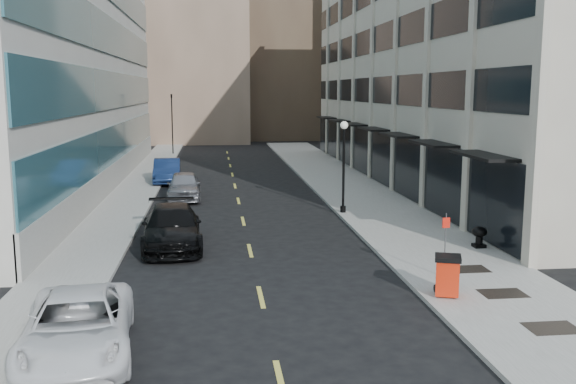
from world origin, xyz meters
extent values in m
plane|color=black|center=(0.00, 0.00, 0.00)|extent=(160.00, 160.00, 0.00)
cube|color=gray|center=(7.50, 20.00, 0.07)|extent=(5.00, 80.00, 0.15)
cube|color=gray|center=(-6.50, 20.00, 0.07)|extent=(3.00, 80.00, 0.15)
cube|color=beige|center=(17.00, 27.00, 9.00)|extent=(14.00, 46.00, 18.00)
cube|color=black|center=(10.02, 27.00, 2.00)|extent=(0.18, 46.00, 3.60)
cube|color=black|center=(10.03, 27.00, 6.50)|extent=(0.12, 46.00, 1.80)
cube|color=black|center=(10.03, 27.00, 10.00)|extent=(0.12, 46.00, 1.80)
cube|color=beige|center=(10.00, 4.00, 9.00)|extent=(0.35, 0.60, 18.00)
cube|color=beige|center=(10.00, 10.00, 9.00)|extent=(0.35, 0.60, 18.00)
cube|color=beige|center=(10.00, 16.00, 9.00)|extent=(0.35, 0.60, 18.00)
cube|color=beige|center=(10.00, 22.00, 9.00)|extent=(0.35, 0.60, 18.00)
cube|color=beige|center=(10.00, 28.00, 9.00)|extent=(0.35, 0.60, 18.00)
cube|color=beige|center=(10.00, 34.00, 9.00)|extent=(0.35, 0.60, 18.00)
cube|color=beige|center=(10.00, 40.00, 9.00)|extent=(0.35, 0.60, 18.00)
cube|color=beige|center=(10.00, 46.00, 9.00)|extent=(0.35, 0.60, 18.00)
cube|color=black|center=(9.35, 7.00, 3.90)|extent=(1.30, 4.00, 0.12)
cube|color=black|center=(9.35, 13.00, 3.90)|extent=(1.30, 4.00, 0.12)
cube|color=black|center=(9.35, 19.00, 3.90)|extent=(1.30, 4.00, 0.12)
cube|color=black|center=(9.35, 25.00, 3.90)|extent=(1.30, 4.00, 0.12)
cube|color=black|center=(9.35, 31.00, 3.90)|extent=(1.30, 4.00, 0.12)
cube|color=black|center=(9.35, 37.00, 3.90)|extent=(1.30, 4.00, 0.12)
cube|color=black|center=(9.35, 43.00, 3.90)|extent=(1.30, 4.00, 0.12)
cube|color=gray|center=(-7.96, 27.00, 0.90)|extent=(0.20, 46.00, 1.80)
cube|color=#326975|center=(-7.97, 27.00, 3.00)|extent=(0.14, 45.60, 2.40)
cube|color=#326975|center=(-7.97, 27.00, 6.50)|extent=(0.14, 45.60, 2.40)
cube|color=#326975|center=(-7.97, 27.00, 10.00)|extent=(0.14, 45.60, 2.40)
cube|color=#957661|center=(-4.00, 68.00, 14.00)|extent=(14.00, 18.00, 28.00)
cube|color=brown|center=(8.00, 72.00, 17.00)|extent=(12.00, 16.00, 34.00)
cube|color=#957661|center=(-14.00, 78.00, 11.00)|extent=(12.00, 14.00, 22.00)
cube|color=beige|center=(18.00, 66.00, 10.00)|extent=(10.00, 14.00, 20.00)
cube|color=black|center=(7.60, -2.00, 0.15)|extent=(1.40, 1.00, 0.01)
cube|color=black|center=(7.60, 1.00, 0.15)|extent=(1.40, 1.00, 0.01)
cube|color=black|center=(7.60, 3.80, 0.15)|extent=(1.40, 1.00, 0.01)
cube|color=#D8CC4C|center=(0.00, -4.00, 0.01)|extent=(0.15, 2.20, 0.01)
cube|color=#D8CC4C|center=(0.00, 2.00, 0.01)|extent=(0.15, 2.20, 0.01)
cube|color=#D8CC4C|center=(0.00, 8.00, 0.01)|extent=(0.15, 2.20, 0.01)
cube|color=#D8CC4C|center=(0.00, 14.00, 0.01)|extent=(0.15, 2.20, 0.01)
cube|color=#D8CC4C|center=(0.00, 20.00, 0.01)|extent=(0.15, 2.20, 0.01)
cube|color=#D8CC4C|center=(0.00, 26.00, 0.01)|extent=(0.15, 2.20, 0.01)
cube|color=#D8CC4C|center=(0.00, 32.00, 0.01)|extent=(0.15, 2.20, 0.01)
cube|color=#D8CC4C|center=(0.00, 38.00, 0.01)|extent=(0.15, 2.20, 0.01)
cube|color=#D8CC4C|center=(0.00, 44.00, 0.01)|extent=(0.15, 2.20, 0.01)
cube|color=#D8CC4C|center=(0.00, 50.00, 0.01)|extent=(0.15, 2.20, 0.01)
cylinder|color=black|center=(-5.50, 48.00, 3.00)|extent=(0.12, 0.12, 6.00)
imported|color=black|center=(-5.50, 48.00, 5.99)|extent=(0.66, 0.66, 1.98)
imported|color=white|center=(-4.80, -2.07, 0.77)|extent=(3.12, 5.80, 1.55)
imported|color=black|center=(-3.20, 8.93, 0.86)|extent=(2.77, 6.06, 1.72)
imported|color=gray|center=(-3.20, 20.88, 0.83)|extent=(2.07, 4.93, 1.66)
imported|color=navy|center=(-4.70, 28.00, 0.86)|extent=(2.02, 5.26, 1.71)
cube|color=red|center=(5.75, 1.00, 0.77)|extent=(0.89, 0.89, 1.13)
cube|color=black|center=(5.75, 1.00, 1.37)|extent=(1.01, 1.01, 0.14)
cylinder|color=black|center=(5.53, 1.37, 0.27)|extent=(0.07, 0.25, 0.25)
cylinder|color=black|center=(5.98, 1.37, 0.27)|extent=(0.07, 0.25, 0.25)
cylinder|color=black|center=(5.30, 15.00, 0.32)|extent=(0.30, 0.30, 0.33)
cylinder|color=black|center=(5.30, 15.00, 2.46)|extent=(0.13, 0.13, 4.24)
sphere|color=silver|center=(5.30, 15.00, 4.72)|extent=(0.41, 0.41, 0.41)
cone|color=black|center=(5.30, 15.00, 4.95)|extent=(0.11, 0.11, 0.17)
cylinder|color=slate|center=(6.40, 3.00, 1.26)|extent=(0.04, 0.04, 2.23)
cube|color=red|center=(6.40, 2.98, 2.05)|extent=(0.26, 0.04, 0.35)
cube|color=black|center=(9.31, 6.89, 0.22)|extent=(0.48, 0.48, 0.13)
cylinder|color=black|center=(9.31, 6.89, 0.48)|extent=(0.29, 0.29, 0.45)
ellipsoid|color=black|center=(9.31, 6.89, 0.80)|extent=(0.62, 0.62, 0.44)
camera|label=1|loc=(-1.41, -17.57, 6.51)|focal=40.00mm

